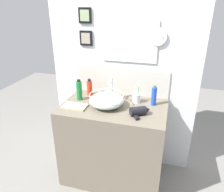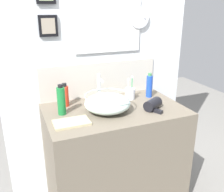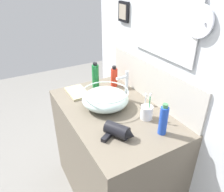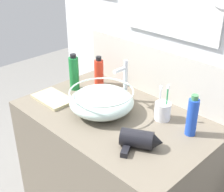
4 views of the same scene
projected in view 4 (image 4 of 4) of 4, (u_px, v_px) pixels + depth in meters
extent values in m
cube|color=#6B6051|center=(114.00, 178.00, 1.77)|extent=(1.01, 0.63, 0.84)
cube|color=silver|center=(163.00, 14.00, 1.58)|extent=(1.57, 0.06, 2.59)
cube|color=beige|center=(154.00, 72.00, 1.70)|extent=(0.99, 0.02, 0.28)
ellipsoid|color=silver|center=(102.00, 102.00, 1.57)|extent=(0.33, 0.33, 0.12)
torus|color=silver|center=(101.00, 91.00, 1.55)|extent=(0.33, 0.33, 0.01)
torus|color=#B2B7BC|center=(102.00, 111.00, 1.60)|extent=(0.12, 0.12, 0.01)
cylinder|color=silver|center=(125.00, 84.00, 1.66)|extent=(0.02, 0.02, 0.21)
cylinder|color=silver|center=(120.00, 70.00, 1.59)|extent=(0.02, 0.08, 0.02)
cylinder|color=silver|center=(126.00, 63.00, 1.61)|extent=(0.02, 0.02, 0.03)
cylinder|color=black|center=(137.00, 139.00, 1.33)|extent=(0.16, 0.14, 0.08)
cone|color=black|center=(158.00, 142.00, 1.31)|extent=(0.07, 0.08, 0.07)
cube|color=black|center=(126.00, 149.00, 1.31)|extent=(0.07, 0.09, 0.02)
cylinder|color=white|center=(163.00, 111.00, 1.52)|extent=(0.08, 0.08, 0.09)
cylinder|color=green|center=(167.00, 104.00, 1.49)|extent=(0.01, 0.01, 0.17)
cube|color=white|center=(168.00, 87.00, 1.45)|extent=(0.01, 0.01, 0.02)
cylinder|color=white|center=(160.00, 104.00, 1.51)|extent=(0.01, 0.01, 0.15)
cube|color=white|center=(161.00, 88.00, 1.47)|extent=(0.01, 0.01, 0.02)
cylinder|color=red|center=(99.00, 73.00, 1.86)|extent=(0.06, 0.06, 0.15)
cylinder|color=black|center=(99.00, 59.00, 1.82)|extent=(0.03, 0.03, 0.02)
cylinder|color=#197233|center=(74.00, 74.00, 1.80)|extent=(0.06, 0.06, 0.19)
cylinder|color=black|center=(73.00, 56.00, 1.75)|extent=(0.03, 0.03, 0.02)
cylinder|color=blue|center=(192.00, 117.00, 1.39)|extent=(0.05, 0.05, 0.18)
cylinder|color=#3F7F4C|center=(195.00, 97.00, 1.34)|extent=(0.03, 0.03, 0.02)
cube|color=tan|center=(53.00, 99.00, 1.71)|extent=(0.23, 0.14, 0.02)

